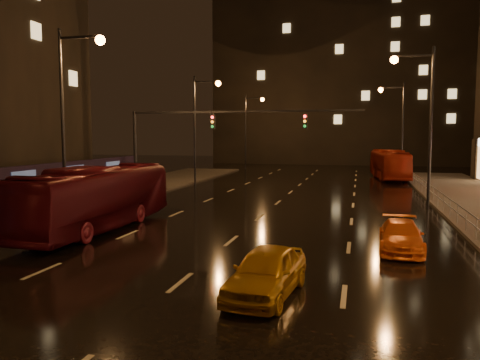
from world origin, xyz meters
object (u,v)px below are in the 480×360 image
Objects in this scene: bus_red at (97,198)px; bus_curb at (389,164)px; taxi_far at (401,236)px; taxi_near at (266,272)px.

bus_curb is (15.37, 31.26, -0.00)m from bus_red.
bus_red is 14.07m from taxi_far.
taxi_near is 7.73m from taxi_far.
taxi_near is at bearing -103.65° from bus_curb.
taxi_far is at bearing 63.83° from taxi_near.
bus_red is 2.73× the size of taxi_far.
bus_red reaches higher than bus_curb.
bus_curb is at bearing 63.49° from bus_red.
taxi_near is (-5.54, -38.55, -0.85)m from bus_curb.
bus_curb is 2.71× the size of taxi_near.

